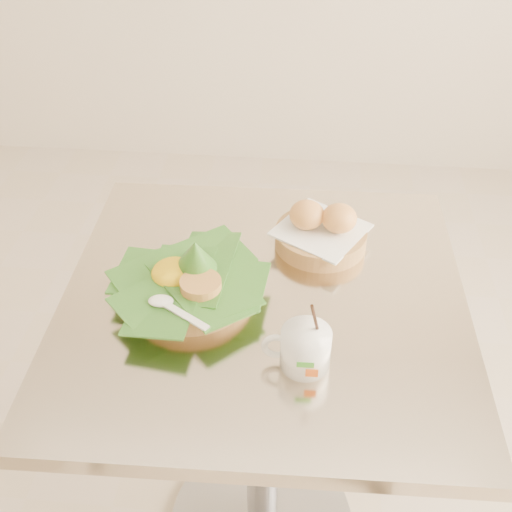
# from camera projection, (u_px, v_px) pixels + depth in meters

# --- Properties ---
(cafe_table) EXTENTS (0.72, 0.72, 0.75)m
(cafe_table) POSITION_uv_depth(u_px,v_px,m) (263.00, 380.00, 1.25)
(cafe_table) COLOR gray
(cafe_table) RESTS_ON floor
(rice_basket) EXTENTS (0.26, 0.26, 0.13)m
(rice_basket) POSITION_uv_depth(u_px,v_px,m) (190.00, 279.00, 1.10)
(rice_basket) COLOR #A37246
(rice_basket) RESTS_ON cafe_table
(bread_basket) EXTENTS (0.20, 0.20, 0.09)m
(bread_basket) POSITION_uv_depth(u_px,v_px,m) (321.00, 231.00, 1.21)
(bread_basket) COLOR #A37246
(bread_basket) RESTS_ON cafe_table
(coffee_mug) EXTENTS (0.11, 0.08, 0.13)m
(coffee_mug) POSITION_uv_depth(u_px,v_px,m) (304.00, 347.00, 0.97)
(coffee_mug) COLOR white
(coffee_mug) RESTS_ON cafe_table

